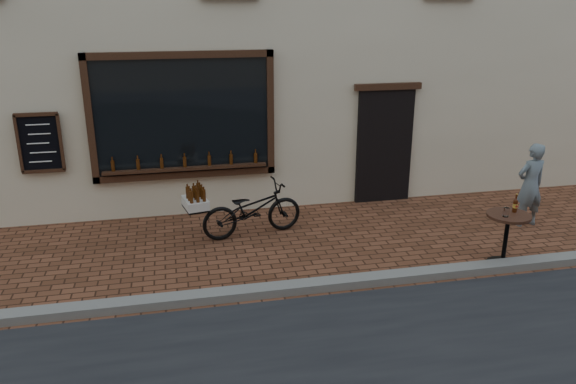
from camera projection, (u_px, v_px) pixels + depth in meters
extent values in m
plane|color=#502B19|center=(342.00, 294.00, 7.63)|extent=(90.00, 90.00, 0.00)
cube|color=slate|center=(337.00, 283.00, 7.80)|extent=(90.00, 0.25, 0.12)
cube|color=black|center=(183.00, 116.00, 9.85)|extent=(3.00, 0.06, 2.00)
cube|color=black|center=(179.00, 55.00, 9.48)|extent=(3.24, 0.10, 0.12)
cube|color=black|center=(186.00, 174.00, 10.17)|extent=(3.24, 0.10, 0.12)
cube|color=black|center=(90.00, 120.00, 9.52)|extent=(0.12, 0.10, 2.24)
cube|color=black|center=(270.00, 113.00, 10.14)|extent=(0.12, 0.10, 2.24)
cube|color=black|center=(186.00, 168.00, 10.09)|extent=(2.90, 0.16, 0.05)
cube|color=black|center=(384.00, 147.00, 10.85)|extent=(1.10, 0.10, 2.20)
cube|color=black|center=(388.00, 87.00, 10.45)|extent=(1.30, 0.10, 0.12)
cube|color=black|center=(40.00, 143.00, 9.48)|extent=(0.62, 0.04, 0.92)
cylinder|color=#3D1C07|center=(113.00, 166.00, 9.80)|extent=(0.06, 0.06, 0.19)
cylinder|color=#3D1C07|center=(138.00, 165.00, 9.88)|extent=(0.06, 0.06, 0.19)
cylinder|color=#3D1C07|center=(162.00, 163.00, 9.96)|extent=(0.06, 0.06, 0.19)
cylinder|color=#3D1C07|center=(186.00, 162.00, 10.05)|extent=(0.06, 0.06, 0.19)
cylinder|color=#3D1C07|center=(209.00, 161.00, 10.13)|extent=(0.06, 0.06, 0.19)
cylinder|color=#3D1C07|center=(232.00, 159.00, 10.21)|extent=(0.06, 0.06, 0.19)
cylinder|color=#3D1C07|center=(255.00, 158.00, 10.29)|extent=(0.06, 0.06, 0.19)
imported|color=black|center=(252.00, 209.00, 9.42)|extent=(1.82, 0.93, 0.91)
cube|color=black|center=(196.00, 208.00, 9.01)|extent=(0.43, 0.54, 0.03)
cube|color=beige|center=(195.00, 203.00, 8.98)|extent=(0.43, 0.56, 0.14)
cylinder|color=#3D1C07|center=(204.00, 196.00, 8.80)|extent=(0.06, 0.06, 0.19)
cylinder|color=#3D1C07|center=(198.00, 196.00, 8.77)|extent=(0.06, 0.06, 0.19)
cylinder|color=#3D1C07|center=(191.00, 197.00, 8.73)|extent=(0.06, 0.06, 0.19)
cylinder|color=#3D1C07|center=(202.00, 193.00, 8.91)|extent=(0.06, 0.06, 0.19)
cylinder|color=#3D1C07|center=(196.00, 194.00, 8.87)|extent=(0.06, 0.06, 0.19)
cylinder|color=#3D1C07|center=(189.00, 195.00, 8.83)|extent=(0.06, 0.06, 0.19)
cylinder|color=#3D1C07|center=(200.00, 191.00, 9.01)|extent=(0.06, 0.06, 0.19)
cylinder|color=#3D1C07|center=(194.00, 192.00, 8.98)|extent=(0.06, 0.06, 0.19)
cylinder|color=#3D1C07|center=(188.00, 193.00, 8.94)|extent=(0.06, 0.06, 0.19)
cylinder|color=#3D1C07|center=(198.00, 189.00, 9.12)|extent=(0.06, 0.06, 0.19)
cylinder|color=black|center=(502.00, 264.00, 8.48)|extent=(0.47, 0.47, 0.03)
cylinder|color=black|center=(505.00, 240.00, 8.35)|extent=(0.06, 0.06, 0.74)
cylinder|color=black|center=(509.00, 215.00, 8.22)|extent=(0.64, 0.64, 0.04)
cylinder|color=gold|center=(515.00, 206.00, 8.27)|extent=(0.07, 0.07, 0.06)
cylinder|color=white|center=(506.00, 212.00, 8.10)|extent=(0.08, 0.08, 0.14)
imported|color=slate|center=(530.00, 185.00, 9.74)|extent=(0.58, 0.41, 1.49)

